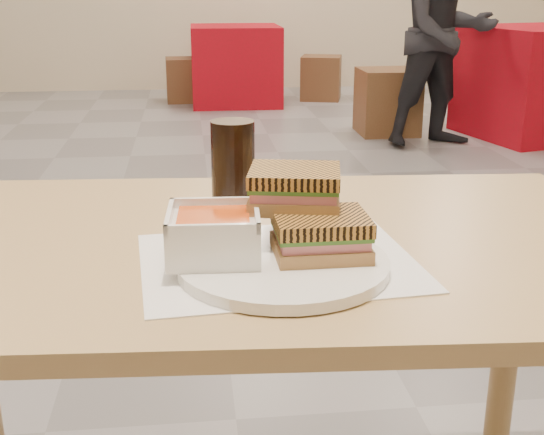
{
  "coord_description": "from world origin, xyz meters",
  "views": [
    {
      "loc": [
        -0.1,
        -2.9,
        1.12
      ],
      "look_at": [
        0.01,
        -2.0,
        0.82
      ],
      "focal_mm": 47.17,
      "sensor_mm": 36.0,
      "label": 1
    }
  ],
  "objects": [
    {
      "name": "bg_chair_1l",
      "position": [
        1.42,
        2.42,
        0.24
      ],
      "size": [
        0.44,
        0.44,
        0.49
      ],
      "color": "brown",
      "rests_on": "ground"
    },
    {
      "name": "tray_liner",
      "position": [
        0.02,
        -1.99,
        0.75
      ],
      "size": [
        0.4,
        0.32,
        0.0
      ],
      "color": "white",
      "rests_on": "main_table"
    },
    {
      "name": "panini_lower",
      "position": [
        0.08,
        -2.01,
        0.8
      ],
      "size": [
        0.13,
        0.11,
        0.06
      ],
      "color": "#B0794B",
      "rests_on": "plate"
    },
    {
      "name": "patron_b",
      "position": [
        1.68,
        1.97,
        0.79
      ],
      "size": [
        0.88,
        0.75,
        1.57
      ],
      "color": "black",
      "rests_on": "ground"
    },
    {
      "name": "bg_table_1",
      "position": [
        2.5,
        2.21,
        0.4
      ],
      "size": [
        1.1,
        1.1,
        0.81
      ],
      "color": "#A40413",
      "rests_on": "ground"
    },
    {
      "name": "panini_upper",
      "position": [
        0.05,
        -1.95,
        0.85
      ],
      "size": [
        0.14,
        0.13,
        0.06
      ],
      "color": "#B0794B",
      "rests_on": "panini_lower"
    },
    {
      "name": "bg_chair_2l",
      "position": [
        -0.12,
        4.17,
        0.21
      ],
      "size": [
        0.38,
        0.38,
        0.42
      ],
      "color": "brown",
      "rests_on": "ground"
    },
    {
      "name": "soup_bowl",
      "position": [
        -0.07,
        -2.0,
        0.8
      ],
      "size": [
        0.13,
        0.13,
        0.07
      ],
      "color": "white",
      "rests_on": "plate"
    },
    {
      "name": "main_table",
      "position": [
        -0.01,
        -1.88,
        0.64
      ],
      "size": [
        1.24,
        0.78,
        0.75
      ],
      "color": "#AB8454",
      "rests_on": "ground"
    },
    {
      "name": "plate",
      "position": [
        0.02,
        -2.02,
        0.76
      ],
      "size": [
        0.29,
        0.29,
        0.02
      ],
      "color": "white",
      "rests_on": "tray_liner"
    },
    {
      "name": "bg_table_2",
      "position": [
        0.36,
        3.97,
        0.36
      ],
      "size": [
        0.83,
        0.83,
        0.73
      ],
      "color": "#A40413",
      "rests_on": "ground"
    },
    {
      "name": "bg_chair_2r",
      "position": [
        1.21,
        4.12,
        0.21
      ],
      "size": [
        0.46,
        0.46,
        0.42
      ],
      "color": "brown",
      "rests_on": "ground"
    },
    {
      "name": "cola_glass",
      "position": [
        -0.03,
        -1.75,
        0.83
      ],
      "size": [
        0.07,
        0.07,
        0.16
      ],
      "color": "black",
      "rests_on": "main_table"
    }
  ]
}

